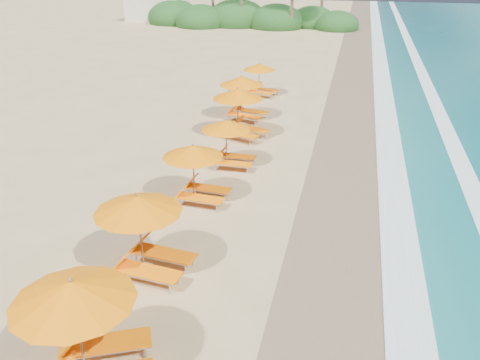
{
  "coord_description": "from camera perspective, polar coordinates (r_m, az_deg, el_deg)",
  "views": [
    {
      "loc": [
        3.59,
        -15.55,
        8.63
      ],
      "look_at": [
        0.0,
        0.0,
        1.2
      ],
      "focal_mm": 37.53,
      "sensor_mm": 36.0,
      "label": 1
    }
  ],
  "objects": [
    {
      "name": "treeline",
      "position": [
        63.01,
        0.54,
        18.0
      ],
      "size": [
        25.8,
        8.8,
        9.74
      ],
      "color": "#163D14",
      "rests_on": "ground"
    },
    {
      "name": "station_4",
      "position": [
        18.3,
        -4.8,
        1.16
      ],
      "size": [
        2.54,
        2.38,
        2.26
      ],
      "rotation": [
        0.0,
        0.0,
        -0.07
      ],
      "color": "olive",
      "rests_on": "ground"
    },
    {
      "name": "wet_sand",
      "position": [
        17.79,
        12.7,
        -4.72
      ],
      "size": [
        4.0,
        160.0,
        0.01
      ],
      "primitive_type": "cube",
      "color": "#7C654A",
      "rests_on": "ground"
    },
    {
      "name": "station_2",
      "position": [
        11.39,
        -16.92,
        -15.25
      ],
      "size": [
        3.47,
        3.45,
        2.64
      ],
      "rotation": [
        0.0,
        0.0,
        0.43
      ],
      "color": "olive",
      "rests_on": "ground"
    },
    {
      "name": "station_5",
      "position": [
        21.27,
        -1.14,
        4.52
      ],
      "size": [
        2.3,
        2.11,
        2.15
      ],
      "rotation": [
        0.0,
        0.0,
        0.0
      ],
      "color": "olive",
      "rests_on": "ground"
    },
    {
      "name": "station_8",
      "position": [
        32.28,
        2.43,
        11.57
      ],
      "size": [
        2.58,
        2.5,
        2.08
      ],
      "rotation": [
        0.0,
        0.0,
        -0.26
      ],
      "color": "olive",
      "rests_on": "ground"
    },
    {
      "name": "station_7",
      "position": [
        27.48,
        0.51,
        9.63
      ],
      "size": [
        3.02,
        2.92,
        2.43
      ],
      "rotation": [
        0.0,
        0.0,
        -0.26
      ],
      "color": "olive",
      "rests_on": "ground"
    },
    {
      "name": "station_6",
      "position": [
        24.65,
        0.11,
        7.94
      ],
      "size": [
        3.27,
        3.23,
        2.52
      ],
      "rotation": [
        0.0,
        0.0,
        -0.39
      ],
      "color": "olive",
      "rests_on": "ground"
    },
    {
      "name": "ground",
      "position": [
        18.14,
        0.0,
        -3.44
      ],
      "size": [
        160.0,
        160.0,
        0.0
      ],
      "primitive_type": "plane",
      "color": "tan",
      "rests_on": "ground"
    },
    {
      "name": "station_3",
      "position": [
        14.38,
        -10.64,
        -5.62
      ],
      "size": [
        2.92,
        2.76,
        2.53
      ],
      "rotation": [
        0.0,
        0.0,
        -0.12
      ],
      "color": "olive",
      "rests_on": "ground"
    },
    {
      "name": "surf_foam",
      "position": [
        18.04,
        21.31,
        -5.41
      ],
      "size": [
        4.0,
        160.0,
        0.01
      ],
      "color": "white",
      "rests_on": "ground"
    },
    {
      "name": "beach_building",
      "position": [
        68.89,
        -9.37,
        18.63
      ],
      "size": [
        7.0,
        5.0,
        2.8
      ],
      "primitive_type": "cube",
      "color": "beige",
      "rests_on": "ground"
    }
  ]
}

